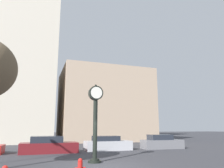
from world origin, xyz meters
name	(u,v)px	position (x,y,z in m)	size (l,w,h in m)	color
ground_plane	(103,167)	(0.00, 0.00, 0.00)	(200.00, 200.00, 0.00)	#38383D
building_tall_tower	(25,28)	(-6.42, 24.00, 18.12)	(10.19, 12.00, 36.24)	beige
building_storefront_row	(103,106)	(7.06, 24.00, 5.76)	(14.32, 12.00, 11.51)	tan
street_clock	(95,115)	(-0.11, 1.47, 2.80)	(0.90, 0.80, 4.78)	black
car_maroon	(49,146)	(-2.49, 7.73, 0.58)	(4.67, 1.93, 1.37)	maroon
car_silver	(108,144)	(2.86, 8.27, 0.56)	(4.34, 1.73, 1.31)	#BCBCC1
car_grey	(162,143)	(8.53, 8.10, 0.59)	(4.18, 1.96, 1.38)	slate
fire_hydrant_far	(80,167)	(-1.64, -1.98, 0.38)	(0.48, 0.21, 0.74)	red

